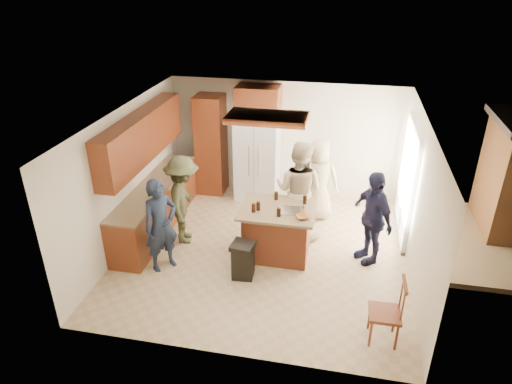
% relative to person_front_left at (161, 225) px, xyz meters
% --- Properties ---
extents(room_shell, '(8.00, 5.20, 5.00)m').
position_rel_person_front_left_xyz_m(room_shell, '(5.95, 2.44, 0.05)').
color(room_shell, tan).
rests_on(room_shell, ground).
extents(person_front_left, '(0.72, 0.73, 1.63)m').
position_rel_person_front_left_xyz_m(person_front_left, '(0.00, 0.00, 0.00)').
color(person_front_left, '#1B2336').
rests_on(person_front_left, ground).
extents(person_behind_left, '(1.03, 0.78, 1.89)m').
position_rel_person_front_left_xyz_m(person_behind_left, '(2.09, 1.48, 0.13)').
color(person_behind_left, tan).
rests_on(person_behind_left, ground).
extents(person_behind_right, '(0.83, 0.55, 1.67)m').
position_rel_person_front_left_xyz_m(person_behind_right, '(2.40, 2.25, 0.02)').
color(person_behind_right, tan).
rests_on(person_behind_right, ground).
extents(person_side_right, '(0.96, 1.10, 1.68)m').
position_rel_person_front_left_xyz_m(person_side_right, '(3.41, 0.91, 0.03)').
color(person_side_right, '#1B1C37').
rests_on(person_side_right, ground).
extents(person_counter, '(0.74, 1.17, 1.68)m').
position_rel_person_front_left_xyz_m(person_counter, '(0.08, 0.87, 0.02)').
color(person_counter, '#383A21').
rests_on(person_counter, ground).
extents(left_cabinetry, '(0.64, 3.00, 2.30)m').
position_rel_person_front_left_xyz_m(left_cabinetry, '(-0.66, 1.20, 0.14)').
color(left_cabinetry, maroon).
rests_on(left_cabinetry, ground).
extents(back_wall_units, '(1.80, 0.60, 2.45)m').
position_rel_person_front_left_xyz_m(back_wall_units, '(0.25, 3.00, 0.56)').
color(back_wall_units, maroon).
rests_on(back_wall_units, ground).
extents(refrigerator, '(0.90, 0.76, 1.80)m').
position_rel_person_front_left_xyz_m(refrigerator, '(1.03, 2.92, 0.09)').
color(refrigerator, white).
rests_on(refrigerator, ground).
extents(kitchen_island, '(1.28, 1.03, 0.93)m').
position_rel_person_front_left_xyz_m(kitchen_island, '(1.82, 0.76, -0.34)').
color(kitchen_island, '#A64A2A').
rests_on(kitchen_island, ground).
extents(island_items, '(1.01, 0.73, 0.15)m').
position_rel_person_front_left_xyz_m(island_items, '(2.00, 0.67, 0.16)').
color(island_items, silver).
rests_on(island_items, kitchen_island).
extents(trash_bin, '(0.40, 0.40, 0.63)m').
position_rel_person_front_left_xyz_m(trash_bin, '(1.38, 0.01, -0.50)').
color(trash_bin, black).
rests_on(trash_bin, ground).
extents(spindle_chair, '(0.43, 0.43, 0.99)m').
position_rel_person_front_left_xyz_m(spindle_chair, '(3.59, -1.00, -0.36)').
color(spindle_chair, maroon).
rests_on(spindle_chair, ground).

